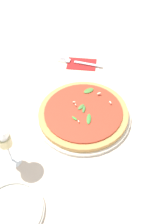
# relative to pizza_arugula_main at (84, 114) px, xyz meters

# --- Properties ---
(ground_plane) EXTENTS (6.00, 6.00, 0.00)m
(ground_plane) POSITION_rel_pizza_arugula_main_xyz_m (0.00, 0.03, -0.02)
(ground_plane) COLOR beige
(pizza_arugula_main) EXTENTS (0.35, 0.35, 0.05)m
(pizza_arugula_main) POSITION_rel_pizza_arugula_main_xyz_m (0.00, 0.00, 0.00)
(pizza_arugula_main) COLOR silver
(pizza_arugula_main) RESTS_ON ground_plane
(wine_glass) EXTENTS (0.07, 0.07, 0.18)m
(wine_glass) POSITION_rel_pizza_arugula_main_xyz_m (0.17, 0.24, 0.11)
(wine_glass) COLOR white
(wine_glass) RESTS_ON ground_plane
(napkin) EXTENTS (0.14, 0.11, 0.01)m
(napkin) POSITION_rel_pizza_arugula_main_xyz_m (0.10, -0.30, -0.01)
(napkin) COLOR #B21E1E
(napkin) RESTS_ON ground_plane
(fork) EXTENTS (0.21, 0.02, 0.00)m
(fork) POSITION_rel_pizza_arugula_main_xyz_m (0.11, -0.30, -0.01)
(fork) COLOR silver
(fork) RESTS_ON ground_plane
(side_plate_white) EXTENTS (0.18, 0.18, 0.02)m
(side_plate_white) POSITION_rel_pizza_arugula_main_xyz_m (0.09, 0.39, -0.01)
(side_plate_white) COLOR silver
(side_plate_white) RESTS_ON ground_plane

